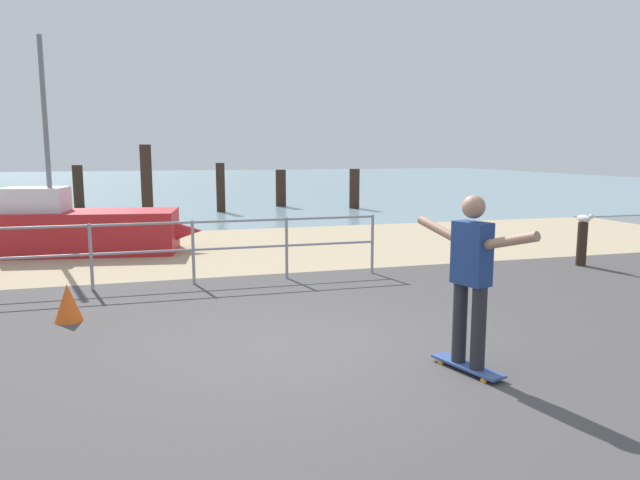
% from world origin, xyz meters
% --- Properties ---
extents(ground_plane, '(24.00, 10.00, 0.04)m').
position_xyz_m(ground_plane, '(0.00, -1.00, 0.00)').
color(ground_plane, '#474444').
rests_on(ground_plane, ground).
extents(beach_strip, '(24.00, 6.00, 0.04)m').
position_xyz_m(beach_strip, '(0.00, 7.00, 0.00)').
color(beach_strip, tan).
rests_on(beach_strip, ground).
extents(sea_surface, '(72.00, 50.00, 0.04)m').
position_xyz_m(sea_surface, '(0.00, 35.00, 0.00)').
color(sea_surface, '#75939E').
rests_on(sea_surface, ground).
extents(railing_fence, '(10.76, 0.05, 1.05)m').
position_xyz_m(railing_fence, '(-3.32, 3.60, 0.69)').
color(railing_fence, gray).
rests_on(railing_fence, ground).
extents(sailboat, '(5.06, 2.06, 4.42)m').
position_xyz_m(sailboat, '(-3.17, 7.22, 0.52)').
color(sailboat, '#B21E23').
rests_on(sailboat, ground).
extents(skateboard, '(0.42, 0.82, 0.08)m').
position_xyz_m(skateboard, '(1.25, -0.99, 0.07)').
color(skateboard, '#334C8C').
rests_on(skateboard, ground).
extents(skateboarder, '(0.50, 1.41, 1.65)m').
position_xyz_m(skateboarder, '(1.25, -0.99, 1.02)').
color(skateboarder, '#26262B').
rests_on(skateboarder, skateboard).
extents(bollard_short, '(0.18, 0.18, 0.83)m').
position_xyz_m(bollard_short, '(6.04, 3.16, 0.42)').
color(bollard_short, '#332319').
rests_on(bollard_short, ground).
extents(seagull, '(0.14, 0.49, 0.18)m').
position_xyz_m(seagull, '(6.04, 3.14, 0.91)').
color(seagull, white).
rests_on(seagull, bollard_short).
extents(groyne_post_1, '(0.37, 0.37, 1.62)m').
position_xyz_m(groyne_post_1, '(-4.20, 17.62, 0.81)').
color(groyne_post_1, '#332319').
rests_on(groyne_post_1, ground).
extents(groyne_post_2, '(0.34, 0.34, 2.33)m').
position_xyz_m(groyne_post_2, '(-1.73, 12.72, 1.16)').
color(groyne_post_2, '#332319').
rests_on(groyne_post_2, ground).
extents(groyne_post_3, '(0.30, 0.30, 1.72)m').
position_xyz_m(groyne_post_3, '(0.73, 14.88, 0.86)').
color(groyne_post_3, '#332319').
rests_on(groyne_post_3, ground).
extents(groyne_post_4, '(0.39, 0.39, 1.42)m').
position_xyz_m(groyne_post_4, '(3.20, 16.30, 0.71)').
color(groyne_post_4, '#332319').
rests_on(groyne_post_4, ground).
extents(groyne_post_5, '(0.38, 0.38, 1.48)m').
position_xyz_m(groyne_post_5, '(5.67, 14.79, 0.74)').
color(groyne_post_5, '#332319').
rests_on(groyne_post_5, ground).
extents(traffic_cone, '(0.36, 0.36, 0.50)m').
position_xyz_m(traffic_cone, '(-2.69, 1.91, 0.25)').
color(traffic_cone, '#E55919').
rests_on(traffic_cone, ground).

